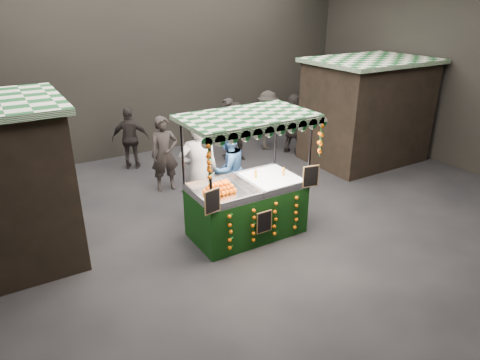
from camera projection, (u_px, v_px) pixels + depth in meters
ground at (252, 223)px, 8.17m from camera, size 12.00×12.00×0.00m
market_hall at (254, 37)px, 6.85m from camera, size 12.10×10.10×5.05m
neighbour_stall_right at (366, 111)px, 10.93m from camera, size 3.00×2.20×2.60m
juice_stall at (248, 200)px, 7.53m from camera, size 2.28×1.34×2.21m
vendor_grey at (199, 172)px, 7.84m from camera, size 0.82×0.61×2.03m
vendor_blue at (228, 169)px, 8.48m from camera, size 0.92×0.78×1.65m
shopper_0 at (165, 154)px, 9.31m from camera, size 0.66×0.48×1.66m
shopper_1 at (237, 132)px, 11.10m from camera, size 0.94×0.90×1.52m
shopper_2 at (131, 139)px, 10.53m from camera, size 0.98×0.72×1.54m
shopper_3 at (267, 120)px, 11.94m from camera, size 1.05×1.22×1.63m
shopper_4 at (20, 168)px, 8.24m from camera, size 0.93×0.63×1.86m
shopper_5 at (295, 124)px, 11.58m from camera, size 0.95×1.60×1.64m
shopper_6 at (227, 129)px, 11.21m from camera, size 0.51×0.66×1.60m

